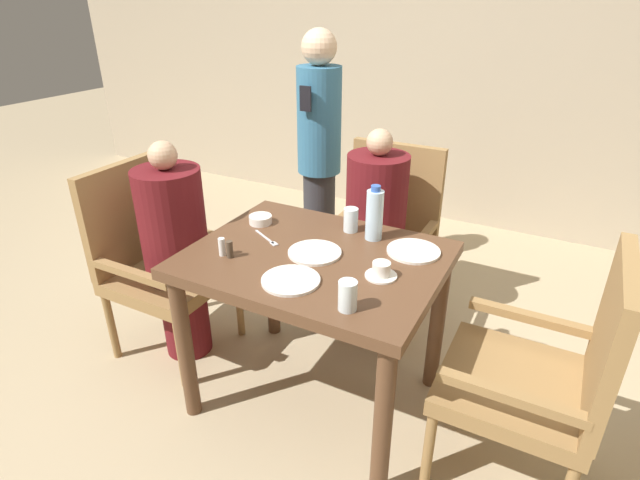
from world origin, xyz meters
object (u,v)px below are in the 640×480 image
object	(u,v)px
chair_left_side	(155,256)
glass_tall_mid	(348,296)
diner_in_left_chair	(177,252)
chair_far_side	(385,231)
plate_dessert_center	(315,252)
bowl_small	(260,219)
glass_tall_near	(351,220)
chair_right_side	(546,371)
standing_host	(319,155)
plate_main_right	(413,251)
plate_main_left	(291,280)
diner_in_far_chair	(375,232)
water_bottle	(374,214)
teacup_with_saucer	(381,271)

from	to	relation	value
chair_left_side	glass_tall_mid	size ratio (longest dim) A/B	9.21
diner_in_left_chair	chair_far_side	distance (m)	1.14
plate_dessert_center	bowl_small	size ratio (longest dim) A/B	2.08
chair_far_side	glass_tall_near	world-z (taller)	chair_far_side
chair_left_side	chair_right_side	xyz separation A→B (m)	(1.87, 0.00, 0.00)
glass_tall_near	standing_host	bearing A→B (deg)	126.49
chair_left_side	plate_main_right	xyz separation A→B (m)	(1.29, 0.21, 0.25)
chair_far_side	plate_main_left	distance (m)	1.09
diner_in_far_chair	bowl_small	distance (m)	0.67
glass_tall_mid	chair_far_side	bearing A→B (deg)	104.22
diner_in_far_chair	plate_main_left	xyz separation A→B (m)	(0.02, -0.91, 0.19)
plate_main_right	water_bottle	xyz separation A→B (m)	(-0.20, 0.05, 0.11)
teacup_with_saucer	glass_tall_mid	world-z (taller)	glass_tall_mid
chair_right_side	glass_tall_near	distance (m)	0.99
diner_in_left_chair	teacup_with_saucer	xyz separation A→B (m)	(1.09, -0.04, 0.21)
standing_host	glass_tall_mid	bearing A→B (deg)	-58.59
teacup_with_saucer	water_bottle	world-z (taller)	water_bottle
diner_in_left_chair	standing_host	bearing A→B (deg)	76.79
water_bottle	glass_tall_near	bearing A→B (deg)	168.69
bowl_small	water_bottle	world-z (taller)	water_bottle
diner_in_left_chair	plate_main_right	world-z (taller)	diner_in_left_chair
plate_main_left	chair_far_side	bearing A→B (deg)	91.09
diner_in_left_chair	glass_tall_near	size ratio (longest dim) A/B	10.58
plate_main_right	bowl_small	world-z (taller)	bowl_small
plate_main_left	bowl_small	size ratio (longest dim) A/B	2.08
water_bottle	standing_host	bearing A→B (deg)	131.01
diner_in_left_chair	plate_dessert_center	distance (m)	0.80
chair_far_side	bowl_small	size ratio (longest dim) A/B	9.35
chair_far_side	plate_dessert_center	bearing A→B (deg)	-90.44
diner_in_left_chair	water_bottle	world-z (taller)	diner_in_left_chair
chair_left_side	standing_host	size ratio (longest dim) A/B	0.64
plate_main_right	teacup_with_saucer	xyz separation A→B (m)	(-0.05, -0.25, 0.02)
chair_left_side	chair_far_side	size ratio (longest dim) A/B	1.00
standing_host	bowl_small	distance (m)	0.91
diner_in_left_chair	standing_host	distance (m)	1.11
plate_dessert_center	water_bottle	size ratio (longest dim) A/B	0.90
standing_host	plate_main_left	world-z (taller)	standing_host
chair_far_side	standing_host	world-z (taller)	standing_host
chair_left_side	plate_dessert_center	distance (m)	0.96
plate_dessert_center	plate_main_right	bearing A→B (deg)	29.54
chair_far_side	chair_left_side	bearing A→B (deg)	-138.61
glass_tall_near	glass_tall_mid	world-z (taller)	same
plate_main_left	plate_dessert_center	size ratio (longest dim) A/B	1.00
chair_left_side	chair_far_side	xyz separation A→B (m)	(0.94, 0.83, 0.00)
chair_left_side	chair_far_side	world-z (taller)	same
chair_right_side	glass_tall_mid	world-z (taller)	chair_right_side
teacup_with_saucer	bowl_small	distance (m)	0.71
diner_in_far_chair	plate_dessert_center	world-z (taller)	diner_in_far_chair
plate_main_right	chair_left_side	bearing A→B (deg)	-170.80
chair_far_side	chair_right_side	size ratio (longest dim) A/B	1.00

